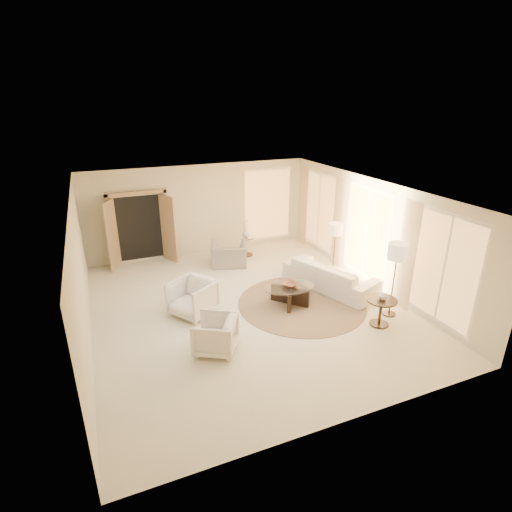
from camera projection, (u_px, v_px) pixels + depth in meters
name	position (u px, v px, depth m)	size (l,w,h in m)	color
room	(247.00, 252.00, 9.08)	(7.04, 8.04, 2.83)	beige
windows_right	(368.00, 234.00, 10.42)	(0.10, 6.40, 2.40)	#FFBA66
window_back_corner	(268.00, 205.00, 13.31)	(1.70, 0.10, 2.40)	#FFBA66
curtains_right	(346.00, 227.00, 11.19)	(0.06, 5.20, 2.60)	beige
french_doors	(140.00, 229.00, 11.80)	(1.95, 0.66, 2.16)	tan
area_rug	(302.00, 303.00, 9.73)	(3.11, 3.11, 0.01)	#493827
sofa	(330.00, 276.00, 10.38)	(2.51, 0.98, 0.73)	white
armchair_left	(192.00, 296.00, 9.10)	(0.89, 0.84, 0.92)	white
armchair_right	(215.00, 333.00, 7.79)	(0.78, 0.73, 0.81)	white
accent_chair	(229.00, 251.00, 11.79)	(1.06, 0.69, 0.92)	gray
coffee_table	(290.00, 293.00, 9.62)	(1.43, 1.43, 0.48)	black
end_table	(381.00, 307.00, 8.68)	(0.66, 0.66, 0.62)	black
side_table	(246.00, 244.00, 12.59)	(0.53, 0.53, 0.62)	black
floor_lamp_near	(336.00, 231.00, 10.82)	(0.37, 0.37, 1.52)	black
floor_lamp_far	(397.00, 255.00, 8.69)	(0.42, 0.42, 1.75)	black
bowl	(290.00, 284.00, 9.53)	(0.36, 0.36, 0.09)	brown
end_vase	(382.00, 296.00, 8.58)	(0.18, 0.18, 0.19)	white
side_vase	(246.00, 233.00, 12.45)	(0.25, 0.25, 0.26)	white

